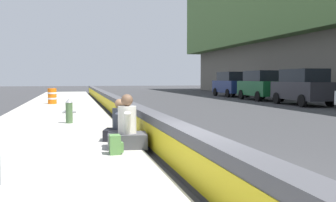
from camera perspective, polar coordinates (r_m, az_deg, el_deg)
name	(u,v)px	position (r m, az deg, el deg)	size (l,w,h in m)	color
ground_plane	(190,178)	(6.86, 3.22, -11.14)	(160.00, 160.00, 0.00)	#353538
sidewalk_strip	(27,184)	(6.60, -19.83, -11.29)	(80.00, 4.40, 0.14)	#B5B2A8
jersey_barrier	(190,154)	(6.77, 3.20, -7.66)	(76.00, 0.45, 0.85)	#47474C
fire_hydrant	(69,110)	(14.11, -14.20, -1.33)	(0.26, 0.46, 0.88)	#47663D
seated_person_foreground	(127,131)	(8.95, -5.97, -4.34)	(0.82, 0.94, 1.21)	#424247
seated_person_middle	(120,127)	(10.03, -7.07, -3.82)	(0.81, 0.89, 1.05)	black
backpack	(115,145)	(8.24, -7.66, -6.32)	(0.32, 0.28, 0.40)	#4C7A3D
construction_barrel	(52,96)	(24.82, -16.51, 0.69)	(0.54, 0.54, 0.95)	orange
parked_car_fourth	(303,87)	(26.03, 19.02, 2.01)	(4.85, 2.16, 2.28)	#28282D
parked_car_midline	(261,85)	(31.06, 13.36, 2.29)	(4.84, 2.15, 2.28)	#145128
parked_car_far	(231,84)	(36.70, 9.15, 2.49)	(4.81, 2.08, 2.28)	navy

